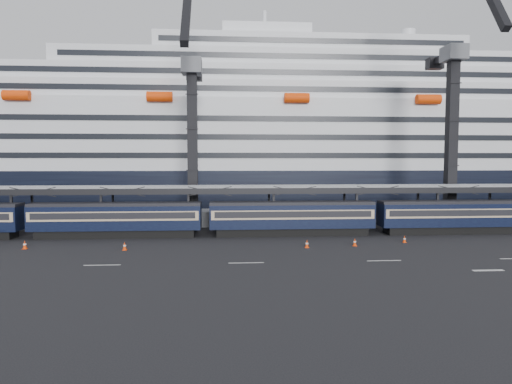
{
  "coord_description": "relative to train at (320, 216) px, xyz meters",
  "views": [
    {
      "loc": [
        -15.84,
        -42.18,
        8.72
      ],
      "look_at": [
        -12.18,
        10.0,
        5.06
      ],
      "focal_mm": 32.0,
      "sensor_mm": 36.0,
      "label": 1
    }
  ],
  "objects": [
    {
      "name": "crane_dark_near",
      "position": [
        -15.35,
        8.59,
        9.73
      ],
      "size": [
        4.5,
        17.75,
        35.08
      ],
      "color": "#505358",
      "rests_on": "ground"
    },
    {
      "name": "traffic_cone_b",
      "position": [
        -20.86,
        -7.67,
        -1.79
      ],
      "size": [
        0.42,
        0.42,
        0.84
      ],
      "color": "#FB4007",
      "rests_on": "ground"
    },
    {
      "name": "traffic_cone_a",
      "position": [
        -30.79,
        -6.38,
        -1.77
      ],
      "size": [
        0.44,
        0.44,
        0.87
      ],
      "color": "#FB4007",
      "rests_on": "ground"
    },
    {
      "name": "traffic_cone_d",
      "position": [
        2.06,
        -7.12,
        -1.8
      ],
      "size": [
        0.41,
        0.41,
        0.82
      ],
      "color": "#FB4007",
      "rests_on": "ground"
    },
    {
      "name": "traffic_cone_c",
      "position": [
        -2.97,
        -7.69,
        -1.8
      ],
      "size": [
        0.41,
        0.41,
        0.82
      ],
      "color": "#FB4007",
      "rests_on": "ground"
    },
    {
      "name": "canopy",
      "position": [
        4.65,
        4.0,
        3.05
      ],
      "size": [
        130.0,
        6.25,
        5.53
      ],
      "color": "gray",
      "rests_on": "ground"
    },
    {
      "name": "crane_dark_mid",
      "position": [
        19.65,
        7.59,
        11.16
      ],
      "size": [
        4.5,
        18.24,
        39.64
      ],
      "color": "#505358",
      "rests_on": "ground"
    },
    {
      "name": "lane_markings",
      "position": [
        12.8,
        -15.23,
        -2.19
      ],
      "size": [
        111.0,
        4.27,
        0.02
      ],
      "color": "beige",
      "rests_on": "ground"
    },
    {
      "name": "train",
      "position": [
        0.0,
        0.0,
        0.0
      ],
      "size": [
        133.05,
        3.0,
        4.05
      ],
      "color": "black",
      "rests_on": "ground"
    },
    {
      "name": "traffic_cone_e",
      "position": [
        7.87,
        -5.58,
        -1.83
      ],
      "size": [
        0.38,
        0.38,
        0.76
      ],
      "color": "#FB4007",
      "rests_on": "ground"
    },
    {
      "name": "cruise_ship",
      "position": [
        3.57,
        35.99,
        10.14
      ],
      "size": [
        214.09,
        28.84,
        34.0
      ],
      "color": "black",
      "rests_on": "ground"
    },
    {
      "name": "ground",
      "position": [
        4.65,
        -10.0,
        -2.2
      ],
      "size": [
        260.0,
        260.0,
        0.0
      ],
      "primitive_type": "plane",
      "color": "black",
      "rests_on": "ground"
    }
  ]
}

